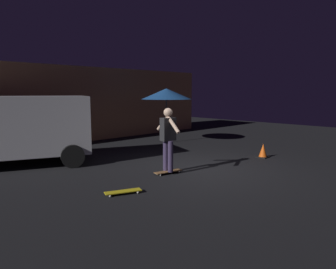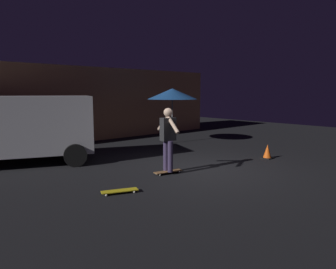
{
  "view_description": "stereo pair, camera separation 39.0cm",
  "coord_description": "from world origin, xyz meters",
  "px_view_note": "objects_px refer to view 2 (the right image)",
  "views": [
    {
      "loc": [
        -6.78,
        -5.5,
        2.15
      ],
      "look_at": [
        -1.0,
        0.29,
        1.05
      ],
      "focal_mm": 33.82,
      "sensor_mm": 36.0,
      "label": 1
    },
    {
      "loc": [
        -6.5,
        -5.77,
        2.15
      ],
      "look_at": [
        -1.0,
        0.29,
        1.05
      ],
      "focal_mm": 33.82,
      "sensor_mm": 36.0,
      "label": 2
    }
  ],
  "objects_px": {
    "parked_van": "(10,126)",
    "skateboard_spare": "(120,191)",
    "skater": "(168,135)",
    "patio_umbrella": "(172,94)",
    "traffic_cone": "(267,152)",
    "skateboard_ridden": "(168,172)"
  },
  "relations": [
    {
      "from": "parked_van",
      "to": "traffic_cone",
      "type": "distance_m",
      "value": 8.02
    },
    {
      "from": "parked_van",
      "to": "skater",
      "type": "xyz_separation_m",
      "value": [
        2.69,
        -4.01,
        -0.12
      ]
    },
    {
      "from": "skater",
      "to": "skateboard_spare",
      "type": "bearing_deg",
      "value": -164.28
    },
    {
      "from": "patio_umbrella",
      "to": "skateboard_spare",
      "type": "height_order",
      "value": "patio_umbrella"
    },
    {
      "from": "parked_van",
      "to": "skateboard_ridden",
      "type": "relative_size",
      "value": 6.2
    },
    {
      "from": "patio_umbrella",
      "to": "parked_van",
      "type": "bearing_deg",
      "value": 177.17
    },
    {
      "from": "patio_umbrella",
      "to": "traffic_cone",
      "type": "height_order",
      "value": "patio_umbrella"
    },
    {
      "from": "parked_van",
      "to": "skateboard_ridden",
      "type": "distance_m",
      "value": 4.95
    },
    {
      "from": "parked_van",
      "to": "patio_umbrella",
      "type": "bearing_deg",
      "value": -2.83
    },
    {
      "from": "parked_van",
      "to": "skateboard_spare",
      "type": "relative_size",
      "value": 6.23
    },
    {
      "from": "patio_umbrella",
      "to": "skateboard_ridden",
      "type": "xyz_separation_m",
      "value": [
        -3.6,
        -3.69,
        -2.02
      ]
    },
    {
      "from": "patio_umbrella",
      "to": "traffic_cone",
      "type": "xyz_separation_m",
      "value": [
        0.11,
        -4.43,
        -1.86
      ]
    },
    {
      "from": "patio_umbrella",
      "to": "traffic_cone",
      "type": "distance_m",
      "value": 4.81
    },
    {
      "from": "skateboard_spare",
      "to": "skateboard_ridden",
      "type": "bearing_deg",
      "value": 15.72
    },
    {
      "from": "skater",
      "to": "parked_van",
      "type": "bearing_deg",
      "value": 123.89
    },
    {
      "from": "parked_van",
      "to": "skater",
      "type": "height_order",
      "value": "parked_van"
    },
    {
      "from": "skateboard_ridden",
      "to": "skater",
      "type": "relative_size",
      "value": 0.48
    },
    {
      "from": "skateboard_ridden",
      "to": "skateboard_spare",
      "type": "xyz_separation_m",
      "value": [
        -1.87,
        -0.53,
        0.0
      ]
    },
    {
      "from": "skater",
      "to": "traffic_cone",
      "type": "height_order",
      "value": "skater"
    },
    {
      "from": "skateboard_spare",
      "to": "traffic_cone",
      "type": "xyz_separation_m",
      "value": [
        5.58,
        -0.21,
        0.16
      ]
    },
    {
      "from": "patio_umbrella",
      "to": "skateboard_spare",
      "type": "bearing_deg",
      "value": -142.33
    },
    {
      "from": "patio_umbrella",
      "to": "skateboard_spare",
      "type": "distance_m",
      "value": 7.2
    }
  ]
}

